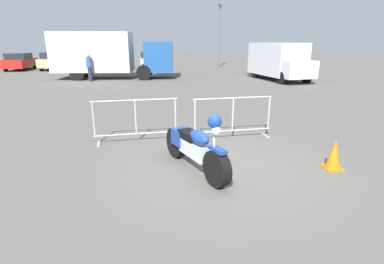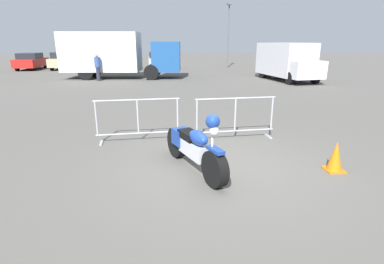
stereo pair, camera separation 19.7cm
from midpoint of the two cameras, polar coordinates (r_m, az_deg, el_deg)
ground_plane at (r=6.04m, az=6.06°, el=-6.78°), size 120.00×120.00×0.00m
motorcycle at (r=5.75m, az=1.31°, el=-2.78°), size 1.01×2.13×1.26m
crowd_barrier_near at (r=7.52m, az=-9.52°, el=2.32°), size 2.07×0.61×1.07m
crowd_barrier_far at (r=7.70m, az=8.94°, el=2.70°), size 2.07×0.61×1.07m
box_truck at (r=21.13m, az=-14.16°, el=14.33°), size 7.84×2.81×2.98m
delivery_van at (r=20.37m, az=17.88°, el=12.84°), size 2.77×5.26×2.31m
parked_car_red at (r=30.66m, az=-28.16°, el=11.83°), size 1.92×4.27×1.42m
parked_car_tan at (r=29.88m, az=-22.96°, el=12.45°), size 1.99×4.44×1.48m
parked_car_blue at (r=28.47m, az=-17.87°, el=12.73°), size 1.91×4.26×1.42m
parked_car_yellow at (r=28.66m, az=-11.95°, el=13.14°), size 1.84×4.10×1.37m
parked_car_silver at (r=28.36m, az=-6.18°, el=13.48°), size 2.00×4.46×1.49m
pedestrian at (r=20.01m, az=-17.28°, el=11.91°), size 0.43×0.43×1.69m
planter_island at (r=23.24m, az=16.15°, el=11.43°), size 3.42×3.42×1.17m
traffic_cone at (r=6.45m, az=26.47°, el=-4.22°), size 0.34×0.34×0.59m
street_lamp at (r=29.18m, az=7.19°, el=19.36°), size 0.36×0.70×5.68m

